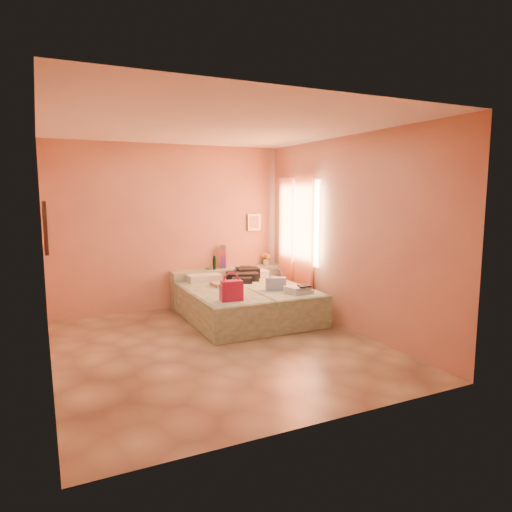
{
  "coord_description": "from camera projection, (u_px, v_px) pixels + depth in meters",
  "views": [
    {
      "loc": [
        -2.03,
        -5.39,
        2.0
      ],
      "look_at": [
        0.94,
        0.85,
        1.03
      ],
      "focal_mm": 32.0,
      "sensor_mm": 36.0,
      "label": 1
    }
  ],
  "objects": [
    {
      "name": "ground",
      "position": [
        219.0,
        346.0,
        5.96
      ],
      "size": [
        4.5,
        4.5,
        0.0
      ],
      "primitive_type": "plane",
      "color": "tan",
      "rests_on": "ground"
    },
    {
      "name": "room_walls",
      "position": [
        217.0,
        208.0,
        6.3
      ],
      "size": [
        4.02,
        4.51,
        2.81
      ],
      "color": "tan",
      "rests_on": "ground"
    },
    {
      "name": "headboard_ledge",
      "position": [
        228.0,
        286.0,
        8.21
      ],
      "size": [
        2.05,
        0.3,
        0.65
      ],
      "primitive_type": "cube",
      "color": "#B0B896",
      "rests_on": "ground"
    },
    {
      "name": "bed_left",
      "position": [
        221.0,
        306.0,
        7.05
      ],
      "size": [
        0.9,
        2.0,
        0.5
      ],
      "primitive_type": "cube",
      "rotation": [
        0.0,
        0.0,
        -0.0
      ],
      "color": "#B7D1A8",
      "rests_on": "ground"
    },
    {
      "name": "bed_right",
      "position": [
        272.0,
        300.0,
        7.43
      ],
      "size": [
        0.9,
        2.0,
        0.5
      ],
      "primitive_type": "cube",
      "rotation": [
        0.0,
        0.0,
        -0.0
      ],
      "color": "#B7D1A8",
      "rests_on": "ground"
    },
    {
      "name": "water_bottle",
      "position": [
        214.0,
        263.0,
        8.01
      ],
      "size": [
        0.08,
        0.08,
        0.23
      ],
      "primitive_type": "cylinder",
      "rotation": [
        0.0,
        0.0,
        -0.21
      ],
      "color": "#13341A",
      "rests_on": "headboard_ledge"
    },
    {
      "name": "rainbow_box",
      "position": [
        223.0,
        257.0,
        8.15
      ],
      "size": [
        0.12,
        0.12,
        0.41
      ],
      "primitive_type": "cube",
      "rotation": [
        0.0,
        0.0,
        -0.33
      ],
      "color": "#B1153D",
      "rests_on": "headboard_ledge"
    },
    {
      "name": "small_dish",
      "position": [
        209.0,
        268.0,
        8.06
      ],
      "size": [
        0.16,
        0.16,
        0.03
      ],
      "primitive_type": "cylinder",
      "rotation": [
        0.0,
        0.0,
        -0.38
      ],
      "color": "#46815C",
      "rests_on": "headboard_ledge"
    },
    {
      "name": "green_book",
      "position": [
        246.0,
        267.0,
        8.24
      ],
      "size": [
        0.19,
        0.15,
        0.03
      ],
      "primitive_type": "cube",
      "rotation": [
        0.0,
        0.0,
        -0.15
      ],
      "color": "#284B35",
      "rests_on": "headboard_ledge"
    },
    {
      "name": "flower_vase",
      "position": [
        266.0,
        258.0,
        8.53
      ],
      "size": [
        0.23,
        0.23,
        0.26
      ],
      "primitive_type": "cube",
      "rotation": [
        0.0,
        0.0,
        -0.13
      ],
      "color": "beige",
      "rests_on": "headboard_ledge"
    },
    {
      "name": "magenta_handbag",
      "position": [
        231.0,
        290.0,
        6.34
      ],
      "size": [
        0.32,
        0.2,
        0.29
      ],
      "primitive_type": "cube",
      "rotation": [
        0.0,
        0.0,
        -0.08
      ],
      "color": "#B1153D",
      "rests_on": "bed_left"
    },
    {
      "name": "khaki_garment",
      "position": [
        223.0,
        284.0,
        7.36
      ],
      "size": [
        0.37,
        0.31,
        0.06
      ],
      "primitive_type": "cube",
      "rotation": [
        0.0,
        0.0,
        0.1
      ],
      "color": "tan",
      "rests_on": "bed_left"
    },
    {
      "name": "clothes_pile",
      "position": [
        245.0,
        275.0,
        7.85
      ],
      "size": [
        0.68,
        0.68,
        0.17
      ],
      "primitive_type": "cube",
      "rotation": [
        0.0,
        0.0,
        -0.23
      ],
      "color": "black",
      "rests_on": "bed_right"
    },
    {
      "name": "blue_handbag",
      "position": [
        276.0,
        284.0,
        7.03
      ],
      "size": [
        0.33,
        0.23,
        0.2
      ],
      "primitive_type": "cube",
      "rotation": [
        0.0,
        0.0,
        -0.35
      ],
      "color": "#445FA5",
      "rests_on": "bed_right"
    },
    {
      "name": "towel_stack",
      "position": [
        299.0,
        290.0,
        6.84
      ],
      "size": [
        0.4,
        0.36,
        0.1
      ],
      "primitive_type": "cube",
      "rotation": [
        0.0,
        0.0,
        0.19
      ],
      "color": "silver",
      "rests_on": "bed_right"
    },
    {
      "name": "sandal_pair",
      "position": [
        304.0,
        286.0,
        6.81
      ],
      "size": [
        0.22,
        0.26,
        0.02
      ],
      "primitive_type": "cube",
      "rotation": [
        0.0,
        0.0,
        -0.3
      ],
      "color": "black",
      "rests_on": "towel_stack"
    }
  ]
}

